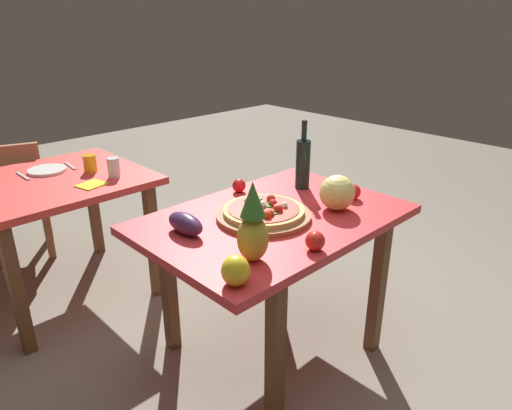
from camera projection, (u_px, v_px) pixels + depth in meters
name	position (u px, v px, depth m)	size (l,w,h in m)	color
ground_plane	(272.00, 346.00, 2.45)	(10.00, 10.00, 0.00)	gray
display_table	(274.00, 234.00, 2.20)	(1.22, 0.84, 0.76)	brown
background_table	(54.00, 196.00, 2.68)	(1.00, 0.88, 0.76)	brown
dining_chair	(14.00, 194.00, 3.17)	(0.51, 0.51, 0.85)	#955E3A
pizza_board	(264.00, 216.00, 2.13)	(0.44, 0.44, 0.03)	#955E3A
pizza	(264.00, 210.00, 2.12)	(0.37, 0.37, 0.06)	#D5B566
wine_bottle	(303.00, 163.00, 2.45)	(0.08, 0.08, 0.37)	black
pineapple_left	(253.00, 226.00, 1.72)	(0.12, 0.12, 0.32)	#AB9831
melon	(337.00, 193.00, 2.20)	(0.17, 0.17, 0.17)	#E8DF76
bell_pepper	(236.00, 271.00, 1.60)	(0.10, 0.10, 0.11)	yellow
eggplant	(185.00, 224.00, 1.97)	(0.20, 0.09, 0.09)	#41244C
tomato_near_board	(353.00, 192.00, 2.34)	(0.08, 0.08, 0.08)	red
tomato_beside_pepper	(315.00, 241.00, 1.83)	(0.08, 0.08, 0.08)	red
tomato_by_bottle	(239.00, 186.00, 2.43)	(0.07, 0.07, 0.07)	red
drinking_glass_juice	(90.00, 163.00, 2.74)	(0.07, 0.07, 0.10)	gold
drinking_glass_water	(114.00, 167.00, 2.65)	(0.07, 0.07, 0.11)	silver
dinner_plate	(47.00, 170.00, 2.76)	(0.22, 0.22, 0.02)	white
fork_utensil	(23.00, 176.00, 2.67)	(0.02, 0.18, 0.01)	silver
knife_utensil	(70.00, 166.00, 2.85)	(0.02, 0.18, 0.01)	silver
napkin_folded	(92.00, 185.00, 2.54)	(0.14, 0.12, 0.01)	yellow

